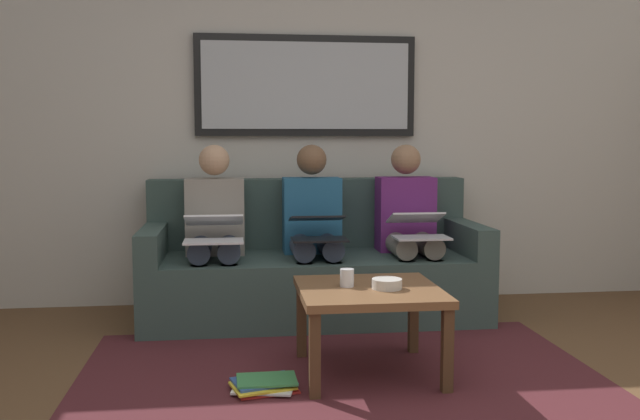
# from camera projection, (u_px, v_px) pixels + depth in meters

# --- Properties ---
(wall_rear) EXTENTS (6.00, 0.12, 2.60)m
(wall_rear) POSITION_uv_depth(u_px,v_px,m) (305.00, 122.00, 5.07)
(wall_rear) COLOR beige
(wall_rear) RESTS_ON ground_plane
(area_rug) EXTENTS (2.60, 1.80, 0.01)m
(area_rug) POSITION_uv_depth(u_px,v_px,m) (341.00, 377.00, 3.48)
(area_rug) COLOR #4C1E23
(area_rug) RESTS_ON ground_plane
(couch) EXTENTS (2.20, 0.90, 0.90)m
(couch) POSITION_uv_depth(u_px,v_px,m) (312.00, 269.00, 4.70)
(couch) COLOR #384C47
(couch) RESTS_ON ground_plane
(framed_mirror) EXTENTS (1.56, 0.05, 0.71)m
(framed_mirror) POSITION_uv_depth(u_px,v_px,m) (306.00, 86.00, 4.95)
(framed_mirror) COLOR black
(coffee_table) EXTENTS (0.70, 0.70, 0.44)m
(coffee_table) POSITION_uv_depth(u_px,v_px,m) (369.00, 299.00, 3.51)
(coffee_table) COLOR brown
(coffee_table) RESTS_ON ground_plane
(cup) EXTENTS (0.07, 0.07, 0.09)m
(cup) POSITION_uv_depth(u_px,v_px,m) (347.00, 278.00, 3.51)
(cup) COLOR silver
(cup) RESTS_ON coffee_table
(bowl) EXTENTS (0.15, 0.15, 0.05)m
(bowl) POSITION_uv_depth(u_px,v_px,m) (387.00, 284.00, 3.47)
(bowl) COLOR beige
(bowl) RESTS_ON coffee_table
(person_left) EXTENTS (0.38, 0.58, 1.14)m
(person_left) POSITION_uv_depth(u_px,v_px,m) (409.00, 225.00, 4.68)
(person_left) COLOR #66236B
(person_left) RESTS_ON couch
(laptop_silver) EXTENTS (0.34, 0.36, 0.16)m
(laptop_silver) POSITION_uv_depth(u_px,v_px,m) (418.00, 226.00, 4.44)
(laptop_silver) COLOR silver
(person_middle) EXTENTS (0.38, 0.58, 1.14)m
(person_middle) POSITION_uv_depth(u_px,v_px,m) (313.00, 226.00, 4.60)
(person_middle) COLOR #235B84
(person_middle) RESTS_ON couch
(laptop_black) EXTENTS (0.34, 0.36, 0.15)m
(laptop_black) POSITION_uv_depth(u_px,v_px,m) (318.00, 227.00, 4.36)
(laptop_black) COLOR black
(person_right) EXTENTS (0.38, 0.58, 1.14)m
(person_right) POSITION_uv_depth(u_px,v_px,m) (215.00, 228.00, 4.52)
(person_right) COLOR gray
(person_right) RESTS_ON couch
(laptop_white) EXTENTS (0.36, 0.37, 0.16)m
(laptop_white) POSITION_uv_depth(u_px,v_px,m) (214.00, 229.00, 4.29)
(laptop_white) COLOR white
(magazine_stack) EXTENTS (0.34, 0.30, 0.05)m
(magazine_stack) POSITION_uv_depth(u_px,v_px,m) (265.00, 385.00, 3.30)
(magazine_stack) COLOR red
(magazine_stack) RESTS_ON ground_plane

